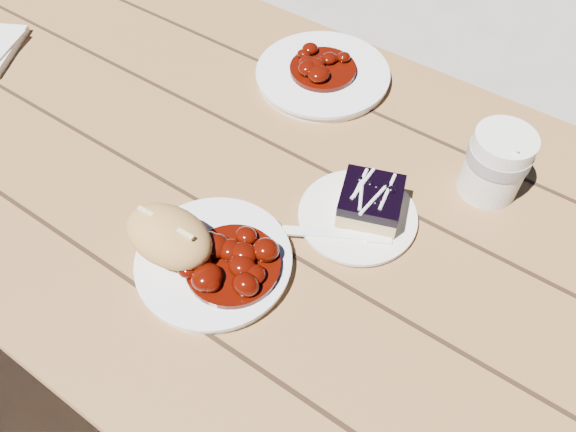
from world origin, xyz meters
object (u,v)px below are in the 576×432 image
Objects in this scene: bread_roll at (169,236)px; dessert_plate at (357,217)px; blueberry_cake at (371,201)px; main_plate at (214,262)px; coffee_cup at (496,164)px; second_plate at (323,75)px; picnic_table at (260,241)px.

bread_roll is 0.27m from dessert_plate.
blueberry_cake is at bearing 56.31° from dessert_plate.
main_plate is 1.92× the size of blueberry_cake.
dessert_plate is 0.22m from coffee_cup.
bread_roll is 0.48m from coffee_cup.
dessert_plate is at bearing -48.33° from second_plate.
blueberry_cake is at bearing 49.26° from bread_roll.
main_plate is 0.43m from second_plate.
main_plate is at bearing -77.76° from second_plate.
dessert_plate is at bearing 56.22° from main_plate.
picnic_table is 0.41m from coffee_cup.
bread_roll is 0.55× the size of second_plate.
main_plate is 0.22m from dessert_plate.
main_plate is at bearing -74.28° from picnic_table.
coffee_cup is at bearing 32.49° from picnic_table.
dessert_plate reaches higher than picnic_table.
picnic_table is at bearing 105.72° from main_plate.
bread_roll is 1.18× the size of coffee_cup.
dessert_plate is 0.03m from blueberry_cake.
picnic_table is at bearing 86.27° from bread_roll.
coffee_cup reaches higher than main_plate.
coffee_cup is (0.12, 0.15, 0.02)m from blueberry_cake.
bread_roll is at bearing -93.73° from picnic_table.
blueberry_cake is 0.47× the size of second_plate.
bread_roll reaches higher than blueberry_cake.
bread_roll reaches higher than dessert_plate.
bread_roll is 0.77× the size of dessert_plate.
main_plate is 0.24m from blueberry_cake.
coffee_cup reaches higher than blueberry_cake.
picnic_table is 0.32m from second_plate.
blueberry_cake reaches higher than second_plate.
blueberry_cake reaches higher than picnic_table.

